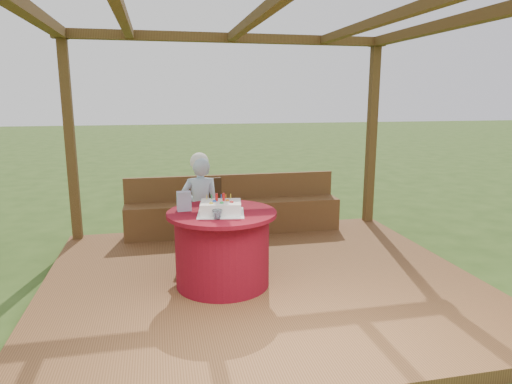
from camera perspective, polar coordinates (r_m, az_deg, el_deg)
ground at (r=4.99m, az=0.62°, el=-11.89°), size 60.00×60.00×0.00m
deck at (r=4.97m, az=0.62°, el=-11.26°), size 4.50×4.00×0.12m
pergola at (r=4.59m, az=0.69°, el=16.82°), size 4.50×4.00×2.72m
bench at (r=6.46m, az=-2.77°, el=-2.73°), size 3.00×0.42×0.80m
table at (r=4.66m, az=-4.23°, el=-6.95°), size 1.09×1.09×0.77m
chair at (r=5.63m, az=-6.05°, el=-2.47°), size 0.53×0.53×0.90m
elderly_woman at (r=5.35m, az=-6.95°, el=-1.74°), size 0.46×0.31×1.27m
birthday_cake at (r=4.46m, az=-4.42°, el=-1.94°), size 0.51×0.51×0.19m
gift_bag at (r=4.61m, az=-8.99°, el=-1.14°), size 0.14×0.10×0.20m
drinking_glass at (r=4.27m, az=-4.87°, el=-2.82°), size 0.10×0.10×0.09m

